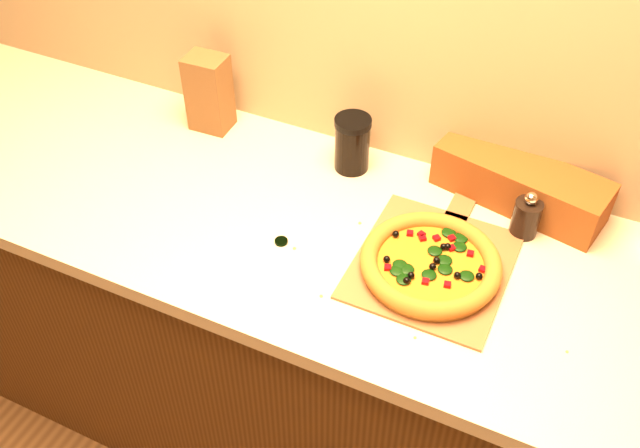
% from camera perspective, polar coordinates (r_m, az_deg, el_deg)
% --- Properties ---
extents(cabinet, '(2.80, 0.65, 0.86)m').
position_cam_1_polar(cabinet, '(1.96, 1.66, -10.72)').
color(cabinet, '#46290F').
rests_on(cabinet, ground).
extents(countertop, '(2.84, 0.68, 0.04)m').
position_cam_1_polar(countertop, '(1.62, 1.98, -1.35)').
color(countertop, beige).
rests_on(countertop, cabinet).
extents(pizza_peel, '(0.32, 0.48, 0.01)m').
position_cam_1_polar(pizza_peel, '(1.56, 9.14, -2.92)').
color(pizza_peel, brown).
rests_on(pizza_peel, countertop).
extents(pizza, '(0.30, 0.30, 0.04)m').
position_cam_1_polar(pizza, '(1.52, 8.82, -3.17)').
color(pizza, '#B57D2D').
rests_on(pizza, pizza_peel).
extents(bottle_cap, '(0.03, 0.03, 0.01)m').
position_cam_1_polar(bottle_cap, '(1.59, -3.12, -1.39)').
color(bottle_cap, black).
rests_on(bottle_cap, countertop).
extents(pepper_grinder, '(0.06, 0.06, 0.12)m').
position_cam_1_polar(pepper_grinder, '(1.64, 16.17, 0.55)').
color(pepper_grinder, black).
rests_on(pepper_grinder, countertop).
extents(bread_bag, '(0.42, 0.21, 0.11)m').
position_cam_1_polar(bread_bag, '(1.72, 15.70, 3.15)').
color(bread_bag, brown).
rests_on(bread_bag, countertop).
extents(paper_bag, '(0.11, 0.09, 0.21)m').
position_cam_1_polar(paper_bag, '(1.89, -8.87, 10.32)').
color(paper_bag, brown).
rests_on(paper_bag, countertop).
extents(dark_jar, '(0.09, 0.09, 0.14)m').
position_cam_1_polar(dark_jar, '(1.74, 2.59, 6.45)').
color(dark_jar, black).
rests_on(dark_jar, countertop).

